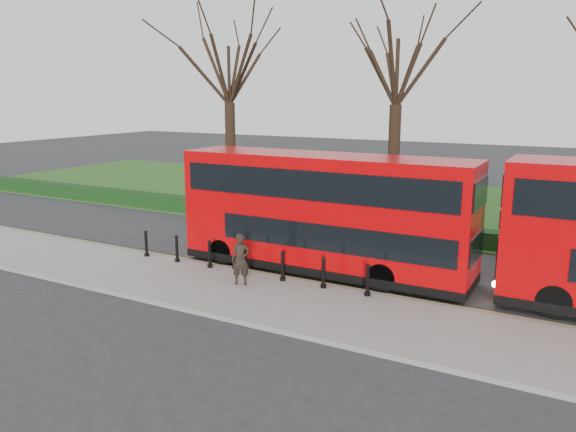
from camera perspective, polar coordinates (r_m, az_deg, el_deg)
The scene contains 12 objects.
ground at distance 21.65m, azimuth -3.21°, elevation -5.13°, with size 120.00×120.00×0.00m, color #28282B.
pavement at distance 19.29m, azimuth -7.97°, elevation -7.21°, with size 60.00×4.00×0.15m, color gray.
kerb at distance 20.83m, azimuth -4.67°, elevation -5.64°, with size 60.00×0.25×0.16m, color slate.
grass_verge at distance 34.91m, azimuth 9.94°, elevation 1.46°, with size 60.00×18.00×0.06m, color #25521B.
hedge at distance 27.35m, azimuth 4.34°, elevation -0.58°, with size 60.00×0.90×0.80m, color black.
yellow_line_outer at distance 21.09m, azimuth -4.22°, elevation -5.60°, with size 60.00×0.10×0.01m, color yellow.
yellow_line_inner at distance 21.25m, azimuth -3.92°, elevation -5.46°, with size 60.00×0.10×0.01m, color yellow.
tree_left at distance 33.45m, azimuth -6.03°, elevation 14.68°, with size 6.97×6.97×10.88m.
tree_mid at distance 28.96m, azimuth 11.05°, elevation 14.85°, with size 6.94×6.94×10.85m.
bollard_row at distance 20.20m, azimuth -4.40°, elevation -4.51°, with size 9.49×0.15×1.00m.
bus_lead at distance 20.57m, azimuth 3.66°, elevation 0.23°, with size 10.90×2.50×4.34m.
pedestrian at distance 19.00m, azimuth -4.84°, elevation -4.43°, with size 0.64×0.42×1.74m, color black.
Camera 1 is at (11.00, -17.50, 6.47)m, focal length 35.00 mm.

